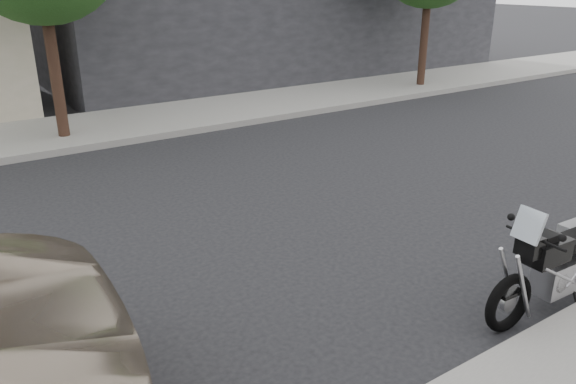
# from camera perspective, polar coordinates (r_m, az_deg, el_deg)

# --- Properties ---
(ground) EXTENTS (120.00, 120.00, 0.00)m
(ground) POSITION_cam_1_polar(r_m,az_deg,el_deg) (8.69, 0.86, -1.95)
(ground) COLOR black
(ground) RESTS_ON ground
(far_sidewalk) EXTENTS (44.00, 3.00, 0.15)m
(far_sidewalk) POSITION_cam_1_polar(r_m,az_deg,el_deg) (14.23, -14.35, 6.94)
(far_sidewalk) COLOR gray
(far_sidewalk) RESTS_ON ground
(motorcycle) EXTENTS (2.08, 0.67, 1.32)m
(motorcycle) POSITION_cam_1_polar(r_m,az_deg,el_deg) (6.74, 26.11, -6.13)
(motorcycle) COLOR black
(motorcycle) RESTS_ON ground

